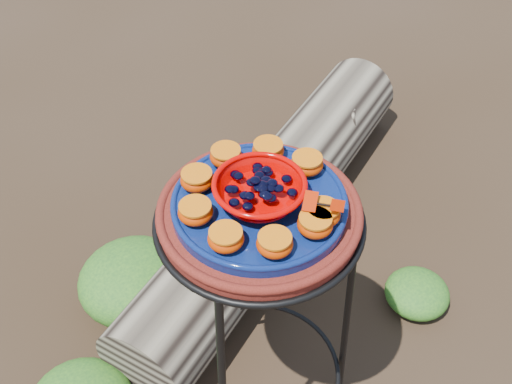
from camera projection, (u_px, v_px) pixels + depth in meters
plant_stand at (259, 326)px, 1.46m from camera, size 0.44×0.44×0.70m
terracotta_saucer at (259, 215)px, 1.20m from camera, size 0.38×0.38×0.03m
cobalt_plate at (259, 205)px, 1.18m from camera, size 0.32×0.32×0.02m
red_bowl at (259, 192)px, 1.16m from camera, size 0.16×0.16×0.05m
glass_gems at (260, 179)px, 1.14m from camera, size 0.13×0.13×0.02m
orange_half_0 at (323, 214)px, 1.13m from camera, size 0.06×0.06×0.03m
orange_half_1 at (307, 164)px, 1.22m from camera, size 0.06×0.06×0.03m
orange_half_2 at (268, 151)px, 1.25m from camera, size 0.06×0.06×0.03m
orange_half_3 at (226, 156)px, 1.24m from camera, size 0.06×0.06×0.03m
orange_half_4 at (197, 180)px, 1.19m from camera, size 0.06×0.06×0.03m
orange_half_5 at (195, 212)px, 1.13m from camera, size 0.06×0.06×0.03m
orange_half_6 at (226, 239)px, 1.09m from camera, size 0.06×0.06×0.03m
orange_half_7 at (275, 244)px, 1.08m from camera, size 0.06×0.06×0.03m
orange_half_8 at (315, 225)px, 1.11m from camera, size 0.06×0.06×0.03m
butterfly at (324, 204)px, 1.11m from camera, size 0.10×0.10×0.02m
driftwood_log at (273, 201)px, 2.05m from camera, size 1.45×0.85×0.27m
foliage_right at (417, 292)px, 1.89m from camera, size 0.19×0.19×0.10m
foliage_back at (133, 279)px, 1.89m from camera, size 0.33×0.33×0.16m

